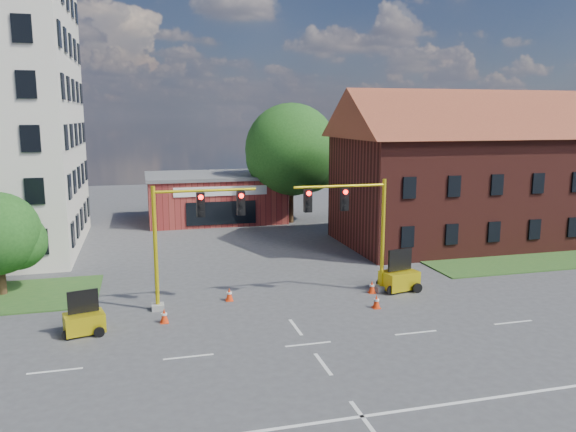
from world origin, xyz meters
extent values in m
plane|color=#3F3F41|center=(0.00, 0.00, 0.00)|extent=(120.00, 120.00, 0.00)
cube|color=#26521E|center=(18.00, 9.00, 0.04)|extent=(14.00, 4.00, 0.08)
cube|color=maroon|center=(0.00, 30.00, 2.00)|extent=(12.00, 8.00, 4.00)
cube|color=#5A5A5C|center=(0.00, 30.00, 4.15)|extent=(12.40, 8.40, 0.30)
cube|color=silver|center=(0.00, 25.95, 3.20)|extent=(8.00, 0.10, 0.80)
cube|color=black|center=(0.00, 25.95, 1.30)|extent=(6.00, 0.10, 2.00)
cube|color=#511E18|center=(18.00, 16.00, 4.00)|extent=(20.00, 10.00, 8.00)
cylinder|color=#3D2916|center=(6.50, 27.00, 2.33)|extent=(0.44, 0.44, 4.67)
sphere|color=#1C4916|center=(6.50, 27.00, 6.57)|extent=(8.22, 8.22, 8.22)
sphere|color=#1C4916|center=(8.14, 27.30, 5.51)|extent=(5.75, 5.75, 5.75)
cylinder|color=#3D2916|center=(-14.00, 10.50, 1.20)|extent=(0.44, 0.44, 2.41)
sphere|color=#1C4916|center=(-13.12, 10.80, 2.84)|extent=(3.08, 3.08, 3.08)
cube|color=gray|center=(-6.00, 6.00, 0.15)|extent=(0.60, 0.60, 0.30)
cylinder|color=yellow|center=(-6.00, 6.00, 3.10)|extent=(0.20, 0.20, 6.20)
cylinder|color=yellow|center=(-3.50, 6.00, 5.90)|extent=(5.00, 0.14, 0.14)
cube|color=black|center=(-3.75, 6.00, 5.20)|extent=(0.40, 0.32, 1.20)
cube|color=black|center=(-1.75, 6.00, 5.20)|extent=(0.40, 0.32, 1.20)
sphere|color=#FF0C07|center=(-3.75, 5.82, 5.60)|extent=(0.24, 0.24, 0.24)
cube|color=gray|center=(6.00, 6.00, 0.15)|extent=(0.60, 0.60, 0.30)
cylinder|color=yellow|center=(6.00, 6.00, 3.10)|extent=(0.20, 0.20, 6.20)
cylinder|color=yellow|center=(3.50, 6.00, 5.90)|extent=(5.00, 0.14, 0.14)
cube|color=black|center=(3.75, 6.00, 5.20)|extent=(0.40, 0.32, 1.20)
cube|color=black|center=(1.75, 6.00, 5.20)|extent=(0.40, 0.32, 1.20)
sphere|color=#FF0C07|center=(3.75, 5.82, 5.60)|extent=(0.24, 0.24, 0.24)
cube|color=yellow|center=(-9.23, 3.64, 0.51)|extent=(1.89, 1.48, 0.84)
cube|color=black|center=(-9.23, 3.64, 1.49)|extent=(1.29, 0.42, 1.02)
cube|color=yellow|center=(7.02, 5.91, 0.59)|extent=(2.18, 1.68, 0.97)
cube|color=black|center=(7.02, 5.91, 1.73)|extent=(1.51, 0.45, 1.19)
cube|color=red|center=(-5.77, 4.10, 0.02)|extent=(0.38, 0.38, 0.04)
cone|color=red|center=(-5.77, 4.10, 0.35)|extent=(0.40, 0.40, 0.70)
cylinder|color=silver|center=(-5.77, 4.10, 0.42)|extent=(0.27, 0.27, 0.09)
cube|color=red|center=(-2.35, 6.50, 0.02)|extent=(0.38, 0.38, 0.04)
cone|color=red|center=(-2.35, 6.50, 0.35)|extent=(0.40, 0.40, 0.70)
cylinder|color=silver|center=(-2.35, 6.50, 0.42)|extent=(0.27, 0.27, 0.09)
cube|color=red|center=(4.61, 3.47, 0.02)|extent=(0.38, 0.38, 0.04)
cone|color=red|center=(4.61, 3.47, 0.35)|extent=(0.40, 0.40, 0.70)
cylinder|color=silver|center=(4.61, 3.47, 0.42)|extent=(0.27, 0.27, 0.09)
cube|color=red|center=(5.37, 5.81, 0.02)|extent=(0.38, 0.38, 0.04)
cone|color=red|center=(5.37, 5.81, 0.35)|extent=(0.40, 0.40, 0.70)
cylinder|color=silver|center=(5.37, 5.81, 0.42)|extent=(0.27, 0.27, 0.09)
imported|color=white|center=(13.74, 15.69, 0.81)|extent=(5.84, 2.71, 1.62)
camera|label=1|loc=(-6.50, -21.42, 9.48)|focal=35.00mm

